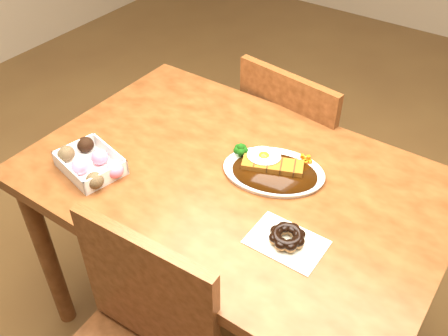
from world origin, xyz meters
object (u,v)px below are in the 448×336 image
Objects in this scene: table at (234,201)px; katsu_curry_plate at (272,169)px; chair_far at (300,151)px; pon_de_ring at (287,237)px; donut_box at (90,162)px.

table is 3.53× the size of katsu_curry_plate.
chair_far is 0.79m from pon_de_ring.
table is 1.38× the size of chair_far.
katsu_curry_plate is at bearing 128.49° from pon_de_ring.
donut_box is (-0.36, -0.21, 0.12)m from table.
katsu_curry_plate is 1.81× the size of pon_de_ring.
table is 0.56m from chair_far.
katsu_curry_plate reaches higher than donut_box.
chair_far is 0.87m from donut_box.
donut_box is (-0.44, -0.29, 0.01)m from katsu_curry_plate.
katsu_curry_plate is 0.53m from donut_box.
chair_far is at bearing 113.59° from pon_de_ring.
pon_de_ring is at bearing -51.51° from katsu_curry_plate.
donut_box is at bearing -172.45° from pon_de_ring.
table is 5.38× the size of donut_box.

